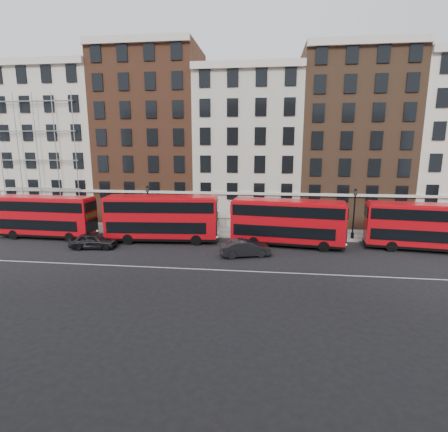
# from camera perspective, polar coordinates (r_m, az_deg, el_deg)

# --- Properties ---
(ground) EXTENTS (120.00, 120.00, 0.00)m
(ground) POSITION_cam_1_polar(r_m,az_deg,el_deg) (30.03, 1.91, -7.59)
(ground) COLOR black
(ground) RESTS_ON ground
(pavement) EXTENTS (80.00, 5.00, 0.15)m
(pavement) POSITION_cam_1_polar(r_m,az_deg,el_deg) (40.05, 3.26, -2.61)
(pavement) COLOR gray
(pavement) RESTS_ON ground
(kerb) EXTENTS (80.00, 0.30, 0.16)m
(kerb) POSITION_cam_1_polar(r_m,az_deg,el_deg) (37.63, 3.01, -3.52)
(kerb) COLOR gray
(kerb) RESTS_ON ground
(road_centre_line) EXTENTS (70.00, 0.12, 0.01)m
(road_centre_line) POSITION_cam_1_polar(r_m,az_deg,el_deg) (28.15, 1.54, -8.90)
(road_centre_line) COLOR white
(road_centre_line) RESTS_ON ground
(building_terrace) EXTENTS (64.00, 11.95, 22.00)m
(building_terrace) POSITION_cam_1_polar(r_m,az_deg,el_deg) (46.24, 3.65, 11.99)
(building_terrace) COLOR beige
(building_terrace) RESTS_ON ground
(bus_a) EXTENTS (10.80, 2.98, 4.50)m
(bus_a) POSITION_cam_1_polar(r_m,az_deg,el_deg) (41.90, -27.22, 0.03)
(bus_a) COLOR #B70911
(bus_a) RESTS_ON ground
(bus_b) EXTENTS (11.55, 3.61, 4.78)m
(bus_b) POSITION_cam_1_polar(r_m,az_deg,el_deg) (36.25, -10.18, -0.23)
(bus_b) COLOR #B70911
(bus_b) RESTS_ON ground
(bus_c) EXTENTS (11.17, 3.97, 4.59)m
(bus_c) POSITION_cam_1_polar(r_m,az_deg,el_deg) (34.75, 10.25, -0.91)
(bus_c) COLOR #B70911
(bus_c) RESTS_ON ground
(bus_d) EXTENTS (10.91, 3.87, 4.49)m
(bus_d) POSITION_cam_1_polar(r_m,az_deg,el_deg) (37.75, 30.06, -1.40)
(bus_d) COLOR #B70911
(bus_d) RESTS_ON ground
(car_rear) EXTENTS (4.62, 2.33, 1.51)m
(car_rear) POSITION_cam_1_polar(r_m,az_deg,el_deg) (36.04, -20.54, -3.82)
(car_rear) COLOR black
(car_rear) RESTS_ON ground
(car_front) EXTENTS (4.81, 2.83, 1.50)m
(car_front) POSITION_cam_1_polar(r_m,az_deg,el_deg) (31.49, 3.53, -5.26)
(car_front) COLOR black
(car_front) RESTS_ON ground
(lamp_post_left) EXTENTS (0.44, 0.44, 5.33)m
(lamp_post_left) POSITION_cam_1_polar(r_m,az_deg,el_deg) (40.01, -12.28, 1.53)
(lamp_post_left) COLOR black
(lamp_post_left) RESTS_ON pavement
(lamp_post_right) EXTENTS (0.44, 0.44, 5.33)m
(lamp_post_right) POSITION_cam_1_polar(r_m,az_deg,el_deg) (38.84, 20.48, 0.77)
(lamp_post_right) COLOR black
(lamp_post_right) RESTS_ON pavement
(iron_railings) EXTENTS (6.60, 0.06, 1.00)m
(iron_railings) POSITION_cam_1_polar(r_m,az_deg,el_deg) (42.05, 3.47, -1.12)
(iron_railings) COLOR black
(iron_railings) RESTS_ON pavement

